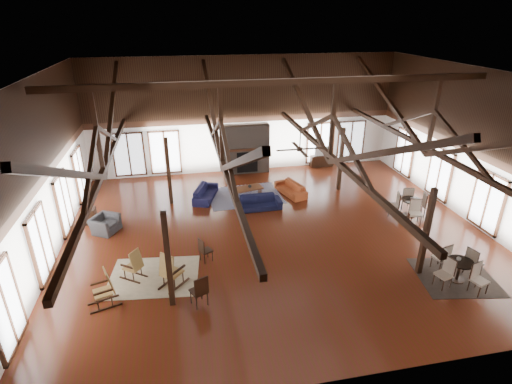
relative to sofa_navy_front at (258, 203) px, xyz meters
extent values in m
plane|color=#551C12|center=(0.26, -2.17, -0.29)|extent=(16.00, 16.00, 0.00)
cube|color=black|center=(0.26, -2.17, 5.71)|extent=(16.00, 14.00, 0.02)
cube|color=white|center=(0.26, 4.83, 2.71)|extent=(16.00, 0.02, 6.00)
cube|color=white|center=(0.26, -9.17, 2.71)|extent=(16.00, 0.02, 6.00)
cube|color=white|center=(-7.74, -2.17, 2.71)|extent=(0.02, 14.00, 6.00)
cube|color=white|center=(8.26, -2.17, 2.71)|extent=(0.02, 14.00, 6.00)
cube|color=black|center=(0.26, -2.17, 5.46)|extent=(15.60, 0.18, 0.22)
cube|color=black|center=(-5.74, -2.17, 2.76)|extent=(0.16, 13.70, 0.18)
cube|color=black|center=(-5.74, -2.17, 4.11)|extent=(0.14, 0.14, 2.70)
cube|color=black|center=(-5.74, 1.33, 3.98)|extent=(0.15, 7.07, 3.12)
cube|color=black|center=(-5.74, -5.67, 3.98)|extent=(0.15, 7.07, 3.12)
cube|color=black|center=(-1.74, -2.17, 2.76)|extent=(0.16, 13.70, 0.18)
cube|color=black|center=(-1.74, -2.17, 4.11)|extent=(0.14, 0.14, 2.70)
cube|color=black|center=(-1.74, 1.33, 3.98)|extent=(0.15, 7.07, 3.12)
cube|color=black|center=(-1.74, -5.67, 3.98)|extent=(0.15, 7.07, 3.12)
cube|color=black|center=(2.26, -2.17, 2.76)|extent=(0.16, 13.70, 0.18)
cube|color=black|center=(2.26, -2.17, 4.11)|extent=(0.14, 0.14, 2.70)
cube|color=black|center=(2.26, 1.33, 3.98)|extent=(0.15, 7.07, 3.12)
cube|color=black|center=(2.26, -5.67, 3.98)|extent=(0.15, 7.07, 3.12)
cube|color=black|center=(6.26, -2.17, 2.76)|extent=(0.16, 13.70, 0.18)
cube|color=black|center=(6.26, -2.17, 4.11)|extent=(0.14, 0.14, 2.70)
cube|color=black|center=(6.26, 1.33, 3.98)|extent=(0.15, 7.07, 3.12)
cube|color=black|center=(6.26, -5.67, 3.98)|extent=(0.15, 7.07, 3.12)
cube|color=black|center=(-3.74, -5.67, 1.23)|extent=(0.16, 0.16, 3.05)
cube|color=black|center=(4.26, -5.67, 1.23)|extent=(0.16, 0.16, 3.05)
cube|color=black|center=(-3.74, 1.33, 1.23)|extent=(0.16, 0.16, 3.05)
cube|color=black|center=(4.26, 1.33, 1.23)|extent=(0.16, 0.16, 3.05)
cube|color=brown|center=(0.26, 4.51, 1.01)|extent=(2.40, 0.62, 2.60)
cube|color=black|center=(0.26, 4.19, 0.36)|extent=(1.10, 0.06, 1.10)
cube|color=#381D10|center=(0.26, 4.23, 1.06)|extent=(2.50, 0.20, 0.12)
cylinder|color=black|center=(0.76, -3.17, 3.76)|extent=(0.04, 0.04, 0.70)
cylinder|color=black|center=(0.76, -3.17, 3.41)|extent=(0.20, 0.20, 0.10)
cube|color=black|center=(1.21, -3.17, 3.41)|extent=(0.70, 0.12, 0.02)
cube|color=black|center=(0.76, -2.72, 3.41)|extent=(0.12, 0.70, 0.02)
cube|color=black|center=(0.31, -3.17, 3.41)|extent=(0.70, 0.12, 0.02)
cube|color=black|center=(0.76, -3.62, 3.41)|extent=(0.12, 0.70, 0.02)
imported|color=black|center=(0.00, 0.00, 0.00)|extent=(2.01, 0.82, 0.58)
imported|color=#151438|center=(-2.18, 1.51, -0.01)|extent=(2.10, 1.36, 0.57)
imported|color=#A74620|center=(1.82, 1.24, -0.02)|extent=(2.01, 1.23, 0.55)
cube|color=brown|center=(-0.22, 1.26, 0.17)|extent=(1.41, 0.94, 0.06)
cube|color=brown|center=(-0.76, 1.04, -0.07)|extent=(0.06, 0.06, 0.43)
cube|color=brown|center=(-0.76, 1.47, -0.07)|extent=(0.06, 0.06, 0.43)
cube|color=brown|center=(0.33, 1.04, -0.07)|extent=(0.06, 0.06, 0.43)
cube|color=brown|center=(0.33, 1.47, -0.07)|extent=(0.06, 0.06, 0.43)
imported|color=#B2B2B2|center=(-0.15, 1.24, 0.29)|extent=(0.19, 0.19, 0.17)
imported|color=#303033|center=(-6.29, -0.80, 0.03)|extent=(1.29, 1.24, 0.65)
cube|color=black|center=(-7.00, 0.07, 0.03)|extent=(0.49, 0.49, 0.65)
cylinder|color=black|center=(-7.00, 0.07, 0.55)|extent=(0.08, 0.08, 0.39)
cone|color=beige|center=(-7.00, 0.07, 0.81)|extent=(0.35, 0.35, 0.28)
cube|color=#A0743D|center=(-4.98, -4.12, 0.11)|extent=(0.63, 0.63, 0.05)
cube|color=#A0743D|center=(-4.81, -4.24, 0.43)|extent=(0.41, 0.48, 0.67)
cube|color=black|center=(-5.09, -4.28, -0.27)|extent=(0.69, 0.51, 0.05)
cube|color=black|center=(-4.87, -3.96, -0.27)|extent=(0.69, 0.51, 0.05)
cube|color=#A0743D|center=(-3.70, -4.75, 0.17)|extent=(0.74, 0.74, 0.06)
cube|color=#A0743D|center=(-3.87, -4.93, 0.54)|extent=(0.53, 0.51, 0.77)
cube|color=black|center=(-3.87, -4.60, -0.26)|extent=(0.68, 0.74, 0.06)
cube|color=black|center=(-3.54, -4.90, -0.26)|extent=(0.68, 0.74, 0.06)
cube|color=#A0743D|center=(-5.71, -5.33, 0.16)|extent=(0.63, 0.64, 0.05)
cube|color=#A0743D|center=(-5.49, -5.26, 0.51)|extent=(0.35, 0.55, 0.74)
cube|color=black|center=(-5.65, -5.53, -0.27)|extent=(0.88, 0.34, 0.05)
cube|color=black|center=(-5.78, -5.13, -0.27)|extent=(0.88, 0.34, 0.05)
cube|color=black|center=(-2.58, -3.60, 0.11)|extent=(0.51, 0.51, 0.05)
cube|color=black|center=(-2.73, -3.68, 0.36)|extent=(0.20, 0.36, 0.50)
cylinder|color=black|center=(-2.58, -3.60, -0.09)|extent=(0.03, 0.03, 0.41)
cube|color=black|center=(-2.97, -5.84, 0.18)|extent=(0.58, 0.58, 0.05)
cube|color=black|center=(-2.88, -6.02, 0.46)|extent=(0.42, 0.22, 0.58)
cylinder|color=black|center=(-2.97, -5.84, -0.06)|extent=(0.04, 0.04, 0.47)
cylinder|color=black|center=(5.24, -6.28, 0.40)|extent=(0.81, 0.81, 0.04)
cylinder|color=black|center=(5.24, -6.28, 0.06)|extent=(0.10, 0.10, 0.67)
cylinder|color=black|center=(5.24, -6.28, -0.27)|extent=(0.49, 0.49, 0.04)
cylinder|color=black|center=(6.16, -1.87, 0.42)|extent=(0.84, 0.84, 0.04)
cylinder|color=black|center=(6.16, -1.87, 0.07)|extent=(0.10, 0.10, 0.69)
cylinder|color=black|center=(6.16, -1.87, -0.27)|extent=(0.50, 0.50, 0.04)
imported|color=#B2B2B2|center=(5.20, -6.21, 0.47)|extent=(0.18, 0.18, 0.11)
imported|color=#B2B2B2|center=(6.16, -1.86, 0.48)|extent=(0.12, 0.12, 0.09)
cube|color=black|center=(4.53, 4.58, 0.02)|extent=(1.25, 0.47, 0.63)
imported|color=#B2B2B2|center=(4.53, 4.58, 0.60)|extent=(0.92, 0.17, 0.53)
cube|color=#C4AD88|center=(-4.33, -4.20, -0.29)|extent=(3.07, 2.54, 0.01)
cube|color=#1A1A4A|center=(-0.38, 1.44, -0.29)|extent=(3.48, 2.70, 0.01)
cube|color=black|center=(5.30, -6.13, -0.29)|extent=(2.73, 2.55, 0.01)
camera|label=1|loc=(-3.16, -15.38, 7.57)|focal=28.00mm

